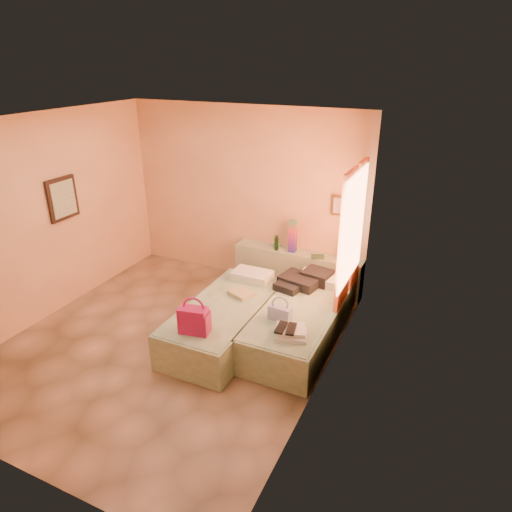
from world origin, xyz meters
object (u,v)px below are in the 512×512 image
(water_bottle, at_px, (276,243))
(bed_right, at_px, (299,325))
(magenta_handbag, at_px, (194,320))
(blue_handbag, at_px, (280,313))
(headboard_ledge, at_px, (297,271))
(towel_stack, at_px, (291,333))
(flower_vase, at_px, (344,252))
(green_book, at_px, (318,257))
(bed_left, at_px, (226,321))

(water_bottle, bearing_deg, bed_right, -56.27)
(magenta_handbag, xyz_separation_m, blue_handbag, (0.80, 0.66, -0.07))
(headboard_ledge, relative_size, bed_right, 1.02)
(bed_right, relative_size, towel_stack, 5.71)
(towel_stack, bearing_deg, blue_handbag, 133.13)
(headboard_ledge, distance_m, towel_stack, 2.12)
(headboard_ledge, distance_m, magenta_handbag, 2.44)
(flower_vase, bearing_deg, magenta_handbag, -115.16)
(green_book, bearing_deg, flower_vase, -9.86)
(green_book, distance_m, towel_stack, 1.95)
(flower_vase, xyz_separation_m, blue_handbag, (-0.32, -1.72, -0.19))
(towel_stack, bearing_deg, green_book, 99.39)
(headboard_ledge, relative_size, green_book, 10.70)
(blue_handbag, xyz_separation_m, towel_stack, (0.26, -0.27, -0.04))
(water_bottle, relative_size, magenta_handbag, 0.67)
(towel_stack, bearing_deg, magenta_handbag, -159.90)
(bed_left, relative_size, towel_stack, 5.71)
(magenta_handbag, distance_m, blue_handbag, 1.04)
(bed_left, height_order, flower_vase, flower_vase)
(bed_right, bearing_deg, water_bottle, 123.63)
(headboard_ledge, distance_m, bed_right, 1.46)
(headboard_ledge, bearing_deg, green_book, -12.23)
(flower_vase, distance_m, towel_stack, 2.00)
(water_bottle, xyz_separation_m, magenta_handbag, (-0.05, -2.32, -0.10))
(bed_left, xyz_separation_m, green_book, (0.72, 1.60, 0.42))
(magenta_handbag, bearing_deg, bed_right, 37.35)
(flower_vase, bearing_deg, blue_handbag, -100.43)
(headboard_ledge, relative_size, bed_left, 1.02)
(bed_left, xyz_separation_m, bed_right, (0.90, 0.32, 0.00))
(flower_vase, relative_size, towel_stack, 0.75)
(flower_vase, height_order, blue_handbag, flower_vase)
(bed_left, distance_m, towel_stack, 1.13)
(water_bottle, height_order, magenta_handbag, water_bottle)
(headboard_ledge, bearing_deg, bed_left, -102.60)
(towel_stack, bearing_deg, headboard_ledge, 108.30)
(green_book, bearing_deg, towel_stack, -100.01)
(water_bottle, distance_m, magenta_handbag, 2.32)
(bed_right, distance_m, flower_vase, 1.46)
(magenta_handbag, bearing_deg, blue_handbag, 28.67)
(bed_right, height_order, green_book, green_book)
(bed_right, xyz_separation_m, towel_stack, (0.14, -0.64, 0.30))
(headboard_ledge, height_order, green_book, green_book)
(towel_stack, bearing_deg, bed_left, 162.76)
(bed_right, xyz_separation_m, green_book, (-0.18, 1.28, 0.42))
(bed_left, height_order, blue_handbag, blue_handbag)
(blue_handbag, bearing_deg, green_book, 95.98)
(bed_left, relative_size, flower_vase, 7.61)
(bed_right, height_order, magenta_handbag, magenta_handbag)
(green_book, distance_m, blue_handbag, 1.65)
(headboard_ledge, bearing_deg, water_bottle, -169.32)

